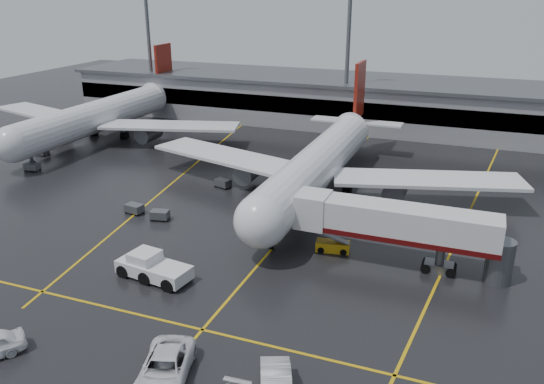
% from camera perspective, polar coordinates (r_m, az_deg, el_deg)
% --- Properties ---
extents(ground, '(220.00, 220.00, 0.00)m').
position_cam_1_polar(ground, '(61.51, 2.41, -3.11)').
color(ground, black).
rests_on(ground, ground).
extents(apron_line_centre, '(0.25, 90.00, 0.02)m').
position_cam_1_polar(apron_line_centre, '(61.51, 2.41, -3.10)').
color(apron_line_centre, gold).
rests_on(apron_line_centre, ground).
extents(apron_line_stop, '(60.00, 0.25, 0.02)m').
position_cam_1_polar(apron_line_stop, '(43.80, -7.23, -13.96)').
color(apron_line_stop, gold).
rests_on(apron_line_stop, ground).
extents(apron_line_left, '(9.99, 69.35, 0.02)m').
position_cam_1_polar(apron_line_left, '(77.89, -9.21, 1.84)').
color(apron_line_left, gold).
rests_on(apron_line_left, ground).
extents(apron_line_right, '(7.57, 69.64, 0.02)m').
position_cam_1_polar(apron_line_right, '(68.06, 19.75, -1.96)').
color(apron_line_right, gold).
rests_on(apron_line_right, ground).
extents(terminal, '(122.00, 19.00, 8.60)m').
position_cam_1_polar(terminal, '(104.91, 11.06, 9.03)').
color(terminal, gray).
rests_on(terminal, ground).
extents(light_mast_left, '(3.00, 1.20, 25.45)m').
position_cam_1_polar(light_mast_left, '(114.71, -12.64, 15.03)').
color(light_mast_left, '#595B60').
rests_on(light_mast_left, ground).
extents(light_mast_mid, '(3.00, 1.20, 25.45)m').
position_cam_1_polar(light_mast_mid, '(98.64, 7.86, 14.48)').
color(light_mast_mid, '#595B60').
rests_on(light_mast_mid, ground).
extents(main_airliner, '(48.80, 45.60, 14.10)m').
position_cam_1_polar(main_airliner, '(68.72, 5.09, 3.16)').
color(main_airliner, silver).
rests_on(main_airliner, ground).
extents(second_airliner, '(48.80, 45.60, 14.10)m').
position_cam_1_polar(second_airliner, '(98.22, -17.19, 7.65)').
color(second_airliner, silver).
rests_on(second_airliner, ground).
extents(jet_bridge, '(19.90, 3.40, 6.05)m').
position_cam_1_polar(jet_bridge, '(52.12, 12.77, -3.46)').
color(jet_bridge, silver).
rests_on(jet_bridge, ground).
extents(pushback_tractor, '(7.22, 3.81, 2.47)m').
position_cam_1_polar(pushback_tractor, '(51.00, -12.29, -7.67)').
color(pushback_tractor, silver).
rests_on(pushback_tractor, ground).
extents(belt_loader, '(3.49, 2.01, 2.09)m').
position_cam_1_polar(belt_loader, '(55.11, 6.31, -5.59)').
color(belt_loader, '#C5930E').
rests_on(belt_loader, ground).
extents(service_van_a, '(4.98, 7.40, 1.89)m').
position_cam_1_polar(service_van_a, '(38.93, -11.06, -17.54)').
color(service_van_a, white).
rests_on(service_van_a, ground).
extents(baggage_cart_a, '(2.23, 1.69, 1.12)m').
position_cam_1_polar(baggage_cart_a, '(63.04, -11.54, -2.31)').
color(baggage_cart_a, '#595B60').
rests_on(baggage_cart_a, ground).
extents(baggage_cart_b, '(2.17, 1.58, 1.12)m').
position_cam_1_polar(baggage_cart_b, '(65.47, -14.07, -1.64)').
color(baggage_cart_b, '#595B60').
rests_on(baggage_cart_b, ground).
extents(baggage_cart_c, '(2.28, 1.80, 1.12)m').
position_cam_1_polar(baggage_cart_c, '(71.96, -5.12, 0.96)').
color(baggage_cart_c, '#595B60').
rests_on(baggage_cart_c, ground).
extents(baggage_cart_d, '(2.13, 1.52, 1.12)m').
position_cam_1_polar(baggage_cart_d, '(92.60, -22.73, 3.91)').
color(baggage_cart_d, '#595B60').
rests_on(baggage_cart_d, ground).
extents(baggage_cart_e, '(2.15, 1.54, 1.12)m').
position_cam_1_polar(baggage_cart_e, '(85.25, -23.58, 2.43)').
color(baggage_cart_e, '#595B60').
rests_on(baggage_cart_e, ground).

